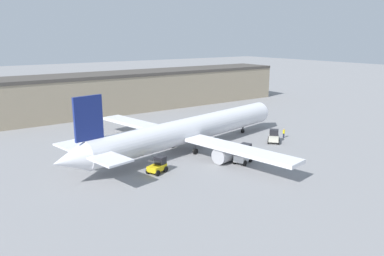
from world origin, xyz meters
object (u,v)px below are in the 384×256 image
(belt_loader_truck, at_px, (158,165))
(baggage_tug, at_px, (274,137))
(pushback_tug, at_px, (244,155))
(airplane, at_px, (188,131))
(ground_crew_worker, at_px, (284,133))

(belt_loader_truck, bearing_deg, baggage_tug, -19.67)
(belt_loader_truck, relative_size, pushback_tug, 0.92)
(airplane, distance_m, baggage_tug, 15.01)
(ground_crew_worker, height_order, belt_loader_truck, belt_loader_truck)
(airplane, distance_m, pushback_tug, 10.15)
(baggage_tug, distance_m, belt_loader_truck, 22.99)
(pushback_tug, bearing_deg, ground_crew_worker, -0.24)
(airplane, relative_size, pushback_tug, 13.59)
(airplane, height_order, belt_loader_truck, airplane)
(ground_crew_worker, relative_size, belt_loader_truck, 0.55)
(belt_loader_truck, distance_m, pushback_tug, 12.30)
(airplane, bearing_deg, ground_crew_worker, -23.41)
(baggage_tug, relative_size, pushback_tug, 0.99)
(belt_loader_truck, bearing_deg, pushback_tug, -39.23)
(ground_crew_worker, bearing_deg, airplane, -126.53)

